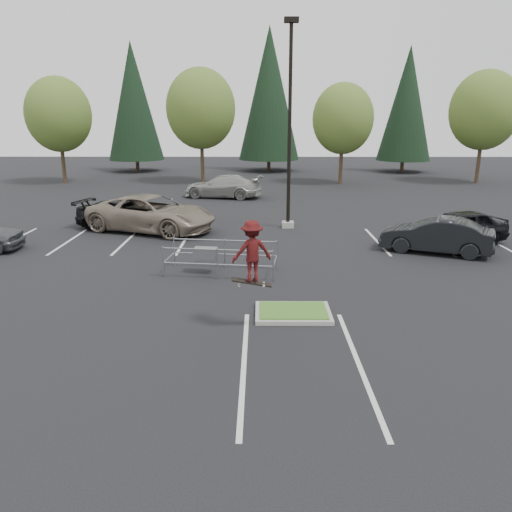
{
  "coord_description": "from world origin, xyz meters",
  "views": [
    {
      "loc": [
        -0.99,
        -13.62,
        5.6
      ],
      "look_at": [
        -1.1,
        1.5,
        1.37
      ],
      "focal_mm": 35.0,
      "sensor_mm": 36.0,
      "label": 1
    }
  ],
  "objects_px": {
    "decid_b": "(201,111)",
    "car_r_charc": "(436,235)",
    "car_r_black": "(458,227)",
    "car_l_tan": "(150,213)",
    "conif_a": "(133,102)",
    "decid_d": "(484,113)",
    "conif_c": "(407,104)",
    "car_l_black": "(123,215)",
    "conif_b": "(269,94)",
    "cart_corral": "(209,254)",
    "decid_c": "(343,121)",
    "decid_a": "(59,117)",
    "skateboarder": "(251,251)",
    "car_far_silver": "(224,186)",
    "light_pole": "(289,138)"
  },
  "relations": [
    {
      "from": "decid_a",
      "to": "car_r_charc",
      "type": "distance_m",
      "value": 33.98
    },
    {
      "from": "decid_c",
      "to": "decid_d",
      "type": "height_order",
      "value": "decid_d"
    },
    {
      "from": "decid_c",
      "to": "car_far_silver",
      "type": "height_order",
      "value": "decid_c"
    },
    {
      "from": "decid_c",
      "to": "decid_d",
      "type": "distance_m",
      "value": 12.03
    },
    {
      "from": "conif_b",
      "to": "cart_corral",
      "type": "bearing_deg",
      "value": -94.46
    },
    {
      "from": "conif_a",
      "to": "car_r_charc",
      "type": "bearing_deg",
      "value": -58.15
    },
    {
      "from": "decid_b",
      "to": "conif_b",
      "type": "height_order",
      "value": "conif_b"
    },
    {
      "from": "decid_b",
      "to": "decid_d",
      "type": "distance_m",
      "value": 24.0
    },
    {
      "from": "car_l_tan",
      "to": "car_r_charc",
      "type": "distance_m",
      "value": 13.65
    },
    {
      "from": "skateboarder",
      "to": "decid_c",
      "type": "bearing_deg",
      "value": -121.29
    },
    {
      "from": "car_r_black",
      "to": "car_l_tan",
      "type": "bearing_deg",
      "value": -117.98
    },
    {
      "from": "light_pole",
      "to": "decid_d",
      "type": "bearing_deg",
      "value": 46.35
    },
    {
      "from": "car_l_tan",
      "to": "skateboarder",
      "type": "bearing_deg",
      "value": -135.06
    },
    {
      "from": "conif_b",
      "to": "decid_b",
      "type": "bearing_deg",
      "value": -121.09
    },
    {
      "from": "decid_a",
      "to": "car_r_charc",
      "type": "height_order",
      "value": "decid_a"
    },
    {
      "from": "car_r_charc",
      "to": "car_l_black",
      "type": "bearing_deg",
      "value": -84.46
    },
    {
      "from": "decid_b",
      "to": "car_l_black",
      "type": "bearing_deg",
      "value": -95.97
    },
    {
      "from": "decid_b",
      "to": "car_r_charc",
      "type": "xyz_separation_m",
      "value": [
        12.51,
        -23.53,
        -5.29
      ]
    },
    {
      "from": "conif_b",
      "to": "car_r_black",
      "type": "relative_size",
      "value": 3.15
    },
    {
      "from": "car_l_tan",
      "to": "car_r_black",
      "type": "height_order",
      "value": "car_l_tan"
    },
    {
      "from": "car_l_black",
      "to": "decid_a",
      "type": "bearing_deg",
      "value": 44.56
    },
    {
      "from": "conif_b",
      "to": "conif_c",
      "type": "relative_size",
      "value": 1.16
    },
    {
      "from": "conif_a",
      "to": "cart_corral",
      "type": "xyz_separation_m",
      "value": [
        11.16,
        -35.95,
        -6.38
      ]
    },
    {
      "from": "decid_b",
      "to": "skateboarder",
      "type": "xyz_separation_m",
      "value": [
        4.81,
        -31.53,
        -3.85
      ]
    },
    {
      "from": "decid_b",
      "to": "car_l_black",
      "type": "height_order",
      "value": "decid_b"
    },
    {
      "from": "decid_c",
      "to": "car_l_tan",
      "type": "distance_m",
      "value": 22.89
    },
    {
      "from": "conif_a",
      "to": "car_l_tan",
      "type": "relative_size",
      "value": 2.0
    },
    {
      "from": "car_l_black",
      "to": "car_far_silver",
      "type": "distance_m",
      "value": 11.4
    },
    {
      "from": "decid_b",
      "to": "car_l_tan",
      "type": "relative_size",
      "value": 1.48
    },
    {
      "from": "conif_b",
      "to": "car_r_black",
      "type": "bearing_deg",
      "value": -75.98
    },
    {
      "from": "decid_b",
      "to": "conif_a",
      "type": "bearing_deg",
      "value": 130.17
    },
    {
      "from": "decid_a",
      "to": "decid_b",
      "type": "distance_m",
      "value": 12.02
    },
    {
      "from": "conif_b",
      "to": "cart_corral",
      "type": "distance_m",
      "value": 37.25
    },
    {
      "from": "decid_d",
      "to": "car_r_black",
      "type": "distance_m",
      "value": 24.58
    },
    {
      "from": "cart_corral",
      "to": "car_r_charc",
      "type": "distance_m",
      "value": 9.8
    },
    {
      "from": "skateboarder",
      "to": "car_far_silver",
      "type": "relative_size",
      "value": 0.33
    },
    {
      "from": "light_pole",
      "to": "decid_a",
      "type": "xyz_separation_m",
      "value": [
        -18.51,
        18.03,
        1.02
      ]
    },
    {
      "from": "light_pole",
      "to": "conif_b",
      "type": "relative_size",
      "value": 0.7
    },
    {
      "from": "skateboarder",
      "to": "car_r_charc",
      "type": "height_order",
      "value": "skateboarder"
    },
    {
      "from": "decid_d",
      "to": "conif_c",
      "type": "relative_size",
      "value": 0.75
    },
    {
      "from": "decid_b",
      "to": "conif_c",
      "type": "xyz_separation_m",
      "value": [
        20.01,
        8.97,
        0.8
      ]
    },
    {
      "from": "light_pole",
      "to": "decid_c",
      "type": "relative_size",
      "value": 1.21
    },
    {
      "from": "decid_d",
      "to": "conif_c",
      "type": "height_order",
      "value": "conif_c"
    },
    {
      "from": "conif_a",
      "to": "car_far_silver",
      "type": "relative_size",
      "value": 2.35
    },
    {
      "from": "car_r_black",
      "to": "car_r_charc",
      "type": "bearing_deg",
      "value": -63.12
    },
    {
      "from": "decid_b",
      "to": "decid_a",
      "type": "bearing_deg",
      "value": -177.61
    },
    {
      "from": "light_pole",
      "to": "skateboarder",
      "type": "height_order",
      "value": "light_pole"
    },
    {
      "from": "conif_c",
      "to": "cart_corral",
      "type": "bearing_deg",
      "value": -115.42
    },
    {
      "from": "conif_c",
      "to": "car_far_silver",
      "type": "distance_m",
      "value": 25.51
    },
    {
      "from": "skateboarder",
      "to": "cart_corral",
      "type": "bearing_deg",
      "value": -90.16
    }
  ]
}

